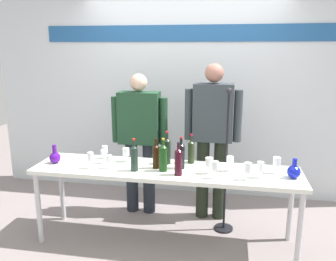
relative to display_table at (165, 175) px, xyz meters
name	(u,v)px	position (x,y,z in m)	size (l,w,h in m)	color
ground_plane	(165,241)	(0.00, 0.00, -0.71)	(10.00, 10.00, 0.00)	gray
back_wall	(184,80)	(0.00, 1.33, 0.79)	(5.12, 0.11, 3.00)	silver
display_table	(165,175)	(0.00, 0.00, 0.00)	(2.56, 0.58, 0.77)	white
decanter_blue_left	(55,157)	(-1.12, -0.03, 0.13)	(0.11, 0.11, 0.19)	#48108B
decanter_blue_right	(294,171)	(1.17, -0.03, 0.13)	(0.12, 0.12, 0.18)	#121EBC
presenter_left	(140,135)	(-0.41, 0.61, 0.23)	(0.65, 0.22, 1.63)	#1E242D
presenter_right	(212,132)	(0.41, 0.61, 0.29)	(0.62, 0.22, 1.74)	black
wine_bottle_0	(167,150)	(-0.01, 0.15, 0.20)	(0.07, 0.07, 0.33)	black
wine_bottle_1	(134,157)	(-0.28, -0.10, 0.20)	(0.07, 0.07, 0.31)	#1E2F27
wine_bottle_2	(163,157)	(-0.01, -0.06, 0.20)	(0.08, 0.08, 0.32)	#153F14
wine_bottle_3	(181,155)	(0.15, 0.04, 0.20)	(0.07, 0.07, 0.31)	black
wine_bottle_4	(191,151)	(0.22, 0.21, 0.19)	(0.06, 0.06, 0.30)	#202E17
wine_bottle_5	(156,155)	(-0.09, 0.00, 0.19)	(0.06, 0.06, 0.30)	black
wine_bottle_6	(178,161)	(0.15, -0.14, 0.20)	(0.07, 0.07, 0.31)	#320A17
wine_glass_left_0	(90,157)	(-0.70, -0.13, 0.18)	(0.06, 0.06, 0.16)	white
wine_glass_left_1	(109,159)	(-0.53, -0.09, 0.16)	(0.06, 0.06, 0.13)	white
wine_glass_left_2	(104,154)	(-0.63, 0.05, 0.16)	(0.06, 0.06, 0.14)	white
wine_glass_left_3	(105,150)	(-0.67, 0.19, 0.16)	(0.06, 0.06, 0.14)	white
wine_glass_left_4	(126,152)	(-0.43, 0.14, 0.16)	(0.07, 0.07, 0.14)	white
wine_glass_right_0	(277,162)	(1.03, 0.06, 0.18)	(0.07, 0.07, 0.15)	white
wine_glass_right_1	(248,168)	(0.76, -0.15, 0.17)	(0.07, 0.07, 0.16)	white
wine_glass_right_2	(209,162)	(0.42, -0.06, 0.17)	(0.07, 0.07, 0.15)	white
wine_glass_right_3	(215,166)	(0.48, -0.16, 0.18)	(0.06, 0.06, 0.16)	white
wine_glass_right_4	(261,167)	(0.88, -0.08, 0.17)	(0.06, 0.06, 0.15)	white
wine_glass_right_5	(230,161)	(0.61, 0.04, 0.16)	(0.07, 0.07, 0.15)	white
microphone_stand	(225,185)	(0.57, 0.34, -0.20)	(0.20, 0.20, 1.52)	black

